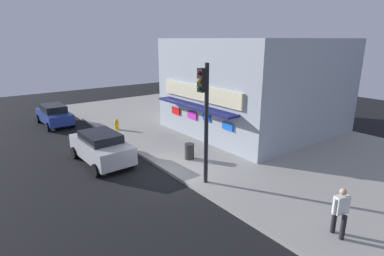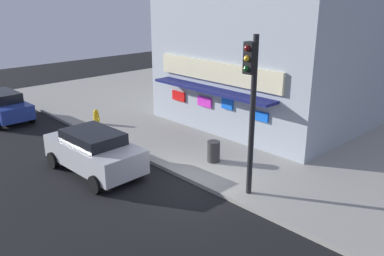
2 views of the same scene
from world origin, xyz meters
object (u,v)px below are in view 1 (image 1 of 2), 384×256
object	(u,v)px
traffic_light	(205,109)
trash_can	(189,151)
pedestrian	(340,210)
parked_car_blue	(54,115)
parked_car_silver	(101,147)
fire_hydrant	(117,124)

from	to	relation	value
traffic_light	trash_can	bearing A→B (deg)	156.01
pedestrian	parked_car_blue	world-z (taller)	pedestrian
parked_car_blue	parked_car_silver	xyz separation A→B (m)	(9.24, 0.08, 0.05)
fire_hydrant	traffic_light	bearing A→B (deg)	-2.01
parked_car_blue	parked_car_silver	world-z (taller)	parked_car_silver
trash_can	parked_car_blue	bearing A→B (deg)	-162.13
traffic_light	fire_hydrant	world-z (taller)	traffic_light
traffic_light	pedestrian	bearing A→B (deg)	10.59
pedestrian	parked_car_silver	xyz separation A→B (m)	(-10.84, -3.61, -0.22)
trash_can	parked_car_silver	world-z (taller)	parked_car_silver
trash_can	parked_car_silver	xyz separation A→B (m)	(-2.66, -3.75, 0.29)
pedestrian	parked_car_silver	distance (m)	11.43
traffic_light	trash_can	xyz separation A→B (m)	(-2.65, 1.18, -2.92)
traffic_light	parked_car_blue	bearing A→B (deg)	-169.64
traffic_light	trash_can	distance (m)	4.11
traffic_light	parked_car_silver	distance (m)	6.45
traffic_light	parked_car_blue	size ratio (longest dim) A/B	1.23
traffic_light	pedestrian	distance (m)	6.13
trash_can	pedestrian	distance (m)	8.20
pedestrian	parked_car_blue	xyz separation A→B (m)	(-20.08, -3.69, -0.27)
parked_car_blue	parked_car_silver	size ratio (longest dim) A/B	0.98
fire_hydrant	trash_can	distance (m)	7.49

